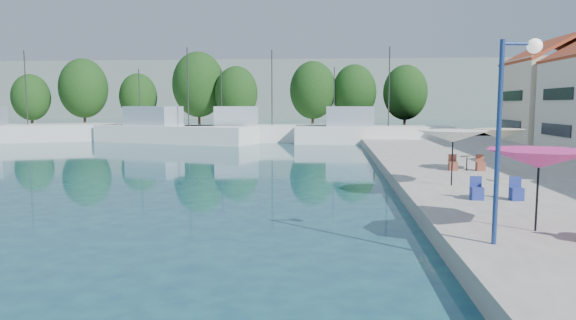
# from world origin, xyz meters

# --- Properties ---
(quay_far) EXTENTS (90.00, 16.00, 0.60)m
(quay_far) POSITION_xyz_m (-8.00, 67.00, 0.30)
(quay_far) COLOR gray
(quay_far) RESTS_ON ground
(hill_west) EXTENTS (180.00, 40.00, 16.00)m
(hill_west) POSITION_xyz_m (-30.00, 160.00, 8.00)
(hill_west) COLOR gray
(hill_west) RESTS_ON ground
(hill_east) EXTENTS (140.00, 40.00, 12.00)m
(hill_east) POSITION_xyz_m (40.00, 180.00, 6.00)
(hill_east) COLOR gray
(hill_east) RESTS_ON ground
(building_06) EXTENTS (9.00, 8.80, 10.20)m
(building_06) POSITION_xyz_m (24.00, 51.00, 5.50)
(building_06) COLOR beige
(building_06) RESTS_ON quay_right
(trawler_02) EXTENTS (18.11, 9.52, 10.20)m
(trawler_02) POSITION_xyz_m (-13.92, 54.36, 1.07)
(trawler_02) COLOR white
(trawler_02) RESTS_ON ground
(trawler_03) EXTENTS (15.89, 6.71, 10.20)m
(trawler_03) POSITION_xyz_m (-5.33, 56.19, 1.07)
(trawler_03) COLOR white
(trawler_03) RESTS_ON ground
(trawler_04) EXTENTS (15.93, 4.44, 10.20)m
(trawler_04) POSITION_xyz_m (6.77, 54.64, 1.07)
(trawler_04) COLOR white
(trawler_04) RESTS_ON ground
(tree_01) EXTENTS (5.09, 5.09, 7.54)m
(tree_01) POSITION_xyz_m (-38.35, 69.24, 4.95)
(tree_01) COLOR #3F2B19
(tree_01) RESTS_ON quay_far
(tree_02) EXTENTS (6.55, 6.55, 9.69)m
(tree_02) POSITION_xyz_m (-31.19, 70.11, 6.19)
(tree_02) COLOR #3F2B19
(tree_02) RESTS_ON quay_far
(tree_03) EXTENTS (5.20, 5.20, 7.69)m
(tree_03) POSITION_xyz_m (-24.00, 71.52, 5.04)
(tree_03) COLOR #3F2B19
(tree_03) RESTS_ON quay_far
(tree_04) EXTENTS (7.12, 7.12, 10.53)m
(tree_04) POSITION_xyz_m (-15.17, 70.79, 6.68)
(tree_04) COLOR #3F2B19
(tree_04) RESTS_ON quay_far
(tree_05) EXTENTS (5.70, 5.70, 8.44)m
(tree_05) POSITION_xyz_m (-9.68, 69.27, 5.47)
(tree_05) COLOR #3F2B19
(tree_05) RESTS_ON quay_far
(tree_06) EXTENTS (6.19, 6.19, 9.16)m
(tree_06) POSITION_xyz_m (0.43, 70.69, 5.88)
(tree_06) COLOR #3F2B19
(tree_06) RESTS_ON quay_far
(tree_07) EXTENTS (5.89, 5.89, 8.72)m
(tree_07) POSITION_xyz_m (5.95, 71.17, 5.63)
(tree_07) COLOR #3F2B19
(tree_07) RESTS_ON quay_far
(tree_08) EXTENTS (5.80, 5.80, 8.59)m
(tree_08) POSITION_xyz_m (12.62, 70.78, 5.56)
(tree_08) COLOR #3F2B19
(tree_08) RESTS_ON quay_far
(umbrella_pink) EXTENTS (2.81, 2.81, 2.24)m
(umbrella_pink) POSITION_xyz_m (8.65, 15.79, 2.59)
(umbrella_pink) COLOR black
(umbrella_pink) RESTS_ON quay_right
(umbrella_white) EXTENTS (3.04, 3.04, 2.35)m
(umbrella_white) POSITION_xyz_m (8.17, 23.67, 2.70)
(umbrella_white) COLOR black
(umbrella_white) RESTS_ON quay_right
(umbrella_cream) EXTENTS (2.59, 2.59, 2.20)m
(umbrella_cream) POSITION_xyz_m (11.58, 28.47, 2.55)
(umbrella_cream) COLOR black
(umbrella_cream) RESTS_ON quay_right
(cafe_table_02) EXTENTS (1.82, 0.70, 0.76)m
(cafe_table_02) POSITION_xyz_m (9.03, 20.39, 0.89)
(cafe_table_02) COLOR black
(cafe_table_02) RESTS_ON quay_right
(cafe_table_03) EXTENTS (1.82, 0.70, 0.76)m
(cafe_table_03) POSITION_xyz_m (10.07, 28.71, 0.89)
(cafe_table_03) COLOR black
(cafe_table_03) RESTS_ON quay_right
(street_lamp) EXTENTS (1.03, 0.37, 5.03)m
(street_lamp) POSITION_xyz_m (7.42, 14.39, 4.09)
(street_lamp) COLOR navy
(street_lamp) RESTS_ON quay_right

